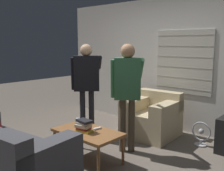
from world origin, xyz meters
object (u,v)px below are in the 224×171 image
Objects in this scene: armchair_beige at (152,118)px; floor_fan at (201,134)px; person_right_standing at (127,85)px; book_stack at (84,126)px; coffee_table at (88,134)px; person_left_standing at (87,78)px; soda_can at (78,122)px; spare_remote at (97,128)px.

floor_fan is at bearing -175.11° from armchair_beige.
armchair_beige is at bearing 56.89° from person_right_standing.
book_stack is 0.64× the size of floor_fan.
coffee_table is (-0.09, -1.52, 0.07)m from armchair_beige.
person_left_standing reaches higher than soda_can.
armchair_beige is 1.39m from spare_remote.
floor_fan is at bearing 59.52° from coffee_table.
book_stack is at bearing -21.59° from soda_can.
armchair_beige is 2.24× the size of floor_fan.
armchair_beige is at bearing 99.41° from spare_remote.
person_right_standing is 0.80m from spare_remote.
spare_remote is at bearing 17.29° from soda_can.
coffee_table is 3.79× the size of book_stack.
coffee_table reaches higher than floor_fan.
soda_can is at bearing -151.69° from spare_remote.
coffee_table is at bearing -145.12° from person_right_standing.
person_left_standing is 1.02m from person_right_standing.
person_left_standing reaches higher than spare_remote.
person_left_standing is (-0.92, -0.76, 0.72)m from armchair_beige.
armchair_beige is 1.13m from person_right_standing.
soda_can is at bearing 170.90° from coffee_table.
person_right_standing is 13.26× the size of soda_can.
spare_remote is (0.05, 0.14, 0.06)m from coffee_table.
book_stack is (-0.11, -1.57, 0.21)m from armchair_beige.
armchair_beige reaches higher than spare_remote.
book_stack reaches higher than spare_remote.
book_stack reaches higher than coffee_table.
spare_remote is (0.07, 0.19, -0.08)m from book_stack.
armchair_beige is 1.59m from book_stack.
book_stack is (-0.02, -0.05, 0.13)m from coffee_table.
person_right_standing is 0.93m from soda_can.
armchair_beige is at bearing 86.05° from book_stack.
spare_remote is at bearing -143.74° from person_right_standing.
coffee_table is at bearing -99.78° from spare_remote.
coffee_table is 0.28m from soda_can.
armchair_beige is 1.53m from soda_can.
person_left_standing reaches higher than armchair_beige.
armchair_beige reaches higher than coffee_table.
person_right_standing reaches higher than armchair_beige.
armchair_beige is at bearing 86.56° from coffee_table.
coffee_table is at bearing 72.12° from book_stack.
coffee_table is 1.92m from floor_fan.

